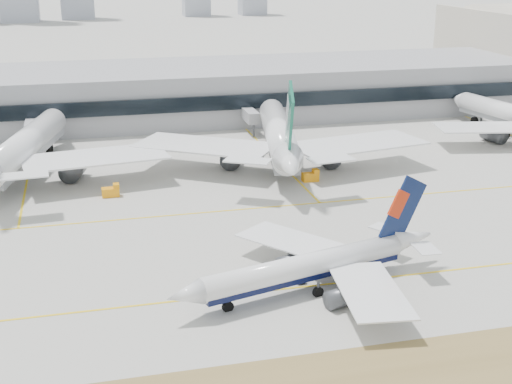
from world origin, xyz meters
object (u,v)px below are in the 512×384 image
object	(u,v)px
widebody_eva	(22,150)
taxiing_airliner	(314,266)
terminal	(176,92)
widebody_cathay	(279,138)

from	to	relation	value
widebody_eva	taxiing_airliner	bearing A→B (deg)	-132.75
widebody_eva	terminal	distance (m)	67.33
taxiing_airliner	terminal	xyz separation A→B (m)	(-3.32, 120.72, 3.83)
widebody_eva	terminal	size ratio (longest dim) A/B	0.23
widebody_eva	terminal	world-z (taller)	widebody_eva
widebody_eva	widebody_cathay	distance (m)	57.44
taxiing_airliner	widebody_eva	distance (m)	80.97
taxiing_airliner	widebody_eva	size ratio (longest dim) A/B	0.69
taxiing_airliner	widebody_eva	xyz separation A→B (m)	(-44.58, 67.53, 2.63)
widebody_cathay	terminal	world-z (taller)	widebody_cathay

